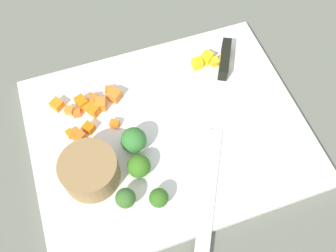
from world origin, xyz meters
TOP-DOWN VIEW (x-y plane):
  - ground_plane at (0.00, 0.00)m, footprint 4.00×4.00m
  - cutting_board at (0.00, 0.00)m, footprint 0.42×0.33m
  - prep_bowl at (0.13, 0.04)m, footprint 0.08×0.08m
  - chef_knife at (-0.10, -0.03)m, footprint 0.19×0.32m
  - carrot_dice_0 at (0.13, -0.07)m, footprint 0.01×0.01m
  - carrot_dice_1 at (0.07, -0.10)m, footprint 0.01×0.01m
  - carrot_dice_2 at (0.14, -0.04)m, footprint 0.01×0.02m
  - carrot_dice_3 at (0.15, -0.10)m, footprint 0.02×0.02m
  - carrot_dice_4 at (0.13, -0.03)m, footprint 0.02×0.03m
  - carrot_dice_5 at (0.06, -0.08)m, footprint 0.03×0.03m
  - carrot_dice_6 at (0.10, -0.09)m, footprint 0.02×0.02m
  - carrot_dice_7 at (0.10, -0.07)m, footprint 0.02×0.02m
  - carrot_dice_8 at (0.11, -0.08)m, footprint 0.02×0.02m
  - carrot_dice_9 at (0.09, -0.07)m, footprint 0.02×0.02m
  - carrot_dice_10 at (0.08, -0.03)m, footprint 0.02×0.02m
  - carrot_dice_11 at (0.11, -0.09)m, footprint 0.02×0.02m
  - carrot_dice_12 at (0.11, -0.04)m, footprint 0.02×0.02m
  - carrot_dice_13 at (0.14, -0.08)m, footprint 0.02×0.02m
  - pepper_dice_0 at (-0.12, -0.09)m, footprint 0.01×0.01m
  - pepper_dice_1 at (-0.11, -0.10)m, footprint 0.03×0.03m
  - pepper_dice_2 at (-0.09, -0.10)m, footprint 0.02×0.02m
  - pepper_dice_3 at (-0.13, -0.09)m, footprint 0.02×0.02m
  - broccoli_floret_0 at (0.05, 0.10)m, footprint 0.03×0.03m
  - broccoli_floret_1 at (0.06, 0.01)m, footprint 0.04×0.04m
  - broccoli_floret_2 at (0.06, 0.05)m, footprint 0.03×0.03m
  - broccoli_floret_3 at (0.09, 0.09)m, footprint 0.03×0.03m

SIDE VIEW (x-z plane):
  - ground_plane at x=0.00m, z-range 0.00..0.00m
  - cutting_board at x=0.00m, z-range 0.00..0.01m
  - carrot_dice_0 at x=0.13m, z-range 0.01..0.02m
  - carrot_dice_2 at x=0.14m, z-range 0.01..0.02m
  - carrot_dice_10 at x=0.08m, z-range 0.01..0.02m
  - carrot_dice_1 at x=0.07m, z-range 0.01..0.02m
  - carrot_dice_13 at x=0.14m, z-range 0.01..0.02m
  - pepper_dice_0 at x=-0.12m, z-range 0.01..0.02m
  - carrot_dice_6 at x=0.10m, z-range 0.01..0.02m
  - carrot_dice_8 at x=0.11m, z-range 0.01..0.02m
  - carrot_dice_3 at x=0.15m, z-range 0.01..0.03m
  - carrot_dice_12 at x=0.11m, z-range 0.01..0.03m
  - pepper_dice_3 at x=-0.13m, z-range 0.01..0.03m
  - carrot_dice_4 at x=0.13m, z-range 0.01..0.03m
  - pepper_dice_1 at x=-0.11m, z-range 0.01..0.03m
  - carrot_dice_5 at x=0.06m, z-range 0.01..0.03m
  - pepper_dice_2 at x=-0.09m, z-range 0.01..0.03m
  - carrot_dice_11 at x=0.11m, z-range 0.01..0.03m
  - chef_knife at x=-0.10m, z-range 0.01..0.03m
  - carrot_dice_7 at x=0.10m, z-range 0.01..0.03m
  - carrot_dice_9 at x=0.09m, z-range 0.01..0.03m
  - broccoli_floret_0 at x=0.05m, z-range 0.01..0.04m
  - broccoli_floret_2 at x=0.06m, z-range 0.01..0.05m
  - broccoli_floret_3 at x=0.09m, z-range 0.01..0.05m
  - broccoli_floret_1 at x=0.06m, z-range 0.01..0.05m
  - prep_bowl at x=0.13m, z-range 0.01..0.06m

